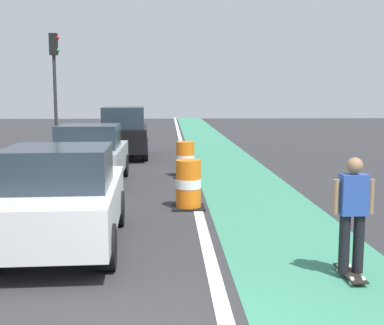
{
  "coord_description": "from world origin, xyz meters",
  "views": [
    {
      "loc": [
        0.28,
        -4.78,
        2.53
      ],
      "look_at": [
        0.76,
        5.94,
        1.1
      ],
      "focal_mm": 47.77,
      "sensor_mm": 36.0,
      "label": 1
    }
  ],
  "objects_px": {
    "parked_sedan_second": "(90,155)",
    "traffic_barrel_front": "(188,185)",
    "parked_sedan_nearest": "(61,198)",
    "traffic_barrel_mid": "(185,160)",
    "skateboarder_on_lane": "(353,214)",
    "traffic_light_corner": "(55,72)",
    "parked_suv_third": "(124,132)"
  },
  "relations": [
    {
      "from": "skateboarder_on_lane",
      "to": "parked_sedan_nearest",
      "type": "bearing_deg",
      "value": 158.86
    },
    {
      "from": "parked_suv_third",
      "to": "traffic_barrel_front",
      "type": "distance_m",
      "value": 9.97
    },
    {
      "from": "traffic_barrel_mid",
      "to": "traffic_light_corner",
      "type": "xyz_separation_m",
      "value": [
        -5.36,
        6.63,
        2.97
      ]
    },
    {
      "from": "skateboarder_on_lane",
      "to": "traffic_barrel_mid",
      "type": "distance_m",
      "value": 9.17
    },
    {
      "from": "parked_sedan_nearest",
      "to": "traffic_barrel_mid",
      "type": "bearing_deg",
      "value": 72.57
    },
    {
      "from": "parked_sedan_nearest",
      "to": "traffic_barrel_mid",
      "type": "xyz_separation_m",
      "value": [
        2.28,
        7.28,
        -0.3
      ]
    },
    {
      "from": "parked_sedan_nearest",
      "to": "traffic_light_corner",
      "type": "distance_m",
      "value": 14.49
    },
    {
      "from": "parked_suv_third",
      "to": "traffic_barrel_mid",
      "type": "bearing_deg",
      "value": -66.0
    },
    {
      "from": "traffic_barrel_front",
      "to": "traffic_barrel_mid",
      "type": "height_order",
      "value": "same"
    },
    {
      "from": "parked_sedan_second",
      "to": "traffic_barrel_mid",
      "type": "relative_size",
      "value": 3.78
    },
    {
      "from": "parked_sedan_nearest",
      "to": "parked_suv_third",
      "type": "relative_size",
      "value": 0.89
    },
    {
      "from": "skateboarder_on_lane",
      "to": "parked_sedan_second",
      "type": "height_order",
      "value": "parked_sedan_second"
    },
    {
      "from": "parked_suv_third",
      "to": "traffic_barrel_front",
      "type": "xyz_separation_m",
      "value": [
        2.26,
        -9.69,
        -0.5
      ]
    },
    {
      "from": "skateboarder_on_lane",
      "to": "traffic_light_corner",
      "type": "xyz_separation_m",
      "value": [
        -7.38,
        15.57,
        2.59
      ]
    },
    {
      "from": "parked_suv_third",
      "to": "traffic_light_corner",
      "type": "bearing_deg",
      "value": 155.36
    },
    {
      "from": "parked_suv_third",
      "to": "traffic_barrel_mid",
      "type": "height_order",
      "value": "parked_suv_third"
    },
    {
      "from": "parked_sedan_nearest",
      "to": "traffic_light_corner",
      "type": "bearing_deg",
      "value": 102.48
    },
    {
      "from": "parked_sedan_nearest",
      "to": "traffic_light_corner",
      "type": "xyz_separation_m",
      "value": [
        -3.08,
        13.91,
        2.67
      ]
    },
    {
      "from": "parked_sedan_second",
      "to": "traffic_barrel_front",
      "type": "distance_m",
      "value": 4.21
    },
    {
      "from": "traffic_barrel_mid",
      "to": "traffic_light_corner",
      "type": "relative_size",
      "value": 0.21
    },
    {
      "from": "parked_sedan_nearest",
      "to": "traffic_barrel_front",
      "type": "bearing_deg",
      "value": 51.9
    },
    {
      "from": "traffic_barrel_front",
      "to": "parked_sedan_second",
      "type": "bearing_deg",
      "value": 129.35
    },
    {
      "from": "parked_sedan_second",
      "to": "traffic_barrel_mid",
      "type": "xyz_separation_m",
      "value": [
        2.73,
        1.21,
        -0.3
      ]
    },
    {
      "from": "parked_sedan_nearest",
      "to": "traffic_barrel_front",
      "type": "relative_size",
      "value": 3.83
    },
    {
      "from": "skateboarder_on_lane",
      "to": "traffic_barrel_front",
      "type": "height_order",
      "value": "skateboarder_on_lane"
    },
    {
      "from": "traffic_barrel_front",
      "to": "parked_suv_third",
      "type": "bearing_deg",
      "value": 103.14
    },
    {
      "from": "skateboarder_on_lane",
      "to": "parked_suv_third",
      "type": "bearing_deg",
      "value": 107.04
    },
    {
      "from": "traffic_light_corner",
      "to": "skateboarder_on_lane",
      "type": "bearing_deg",
      "value": -64.65
    },
    {
      "from": "parked_sedan_second",
      "to": "traffic_light_corner",
      "type": "height_order",
      "value": "traffic_light_corner"
    },
    {
      "from": "parked_sedan_nearest",
      "to": "parked_sedan_second",
      "type": "xyz_separation_m",
      "value": [
        -0.45,
        6.07,
        0.0
      ]
    },
    {
      "from": "parked_sedan_nearest",
      "to": "traffic_light_corner",
      "type": "relative_size",
      "value": 0.82
    },
    {
      "from": "traffic_light_corner",
      "to": "traffic_barrel_mid",
      "type": "bearing_deg",
      "value": -51.03
    }
  ]
}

